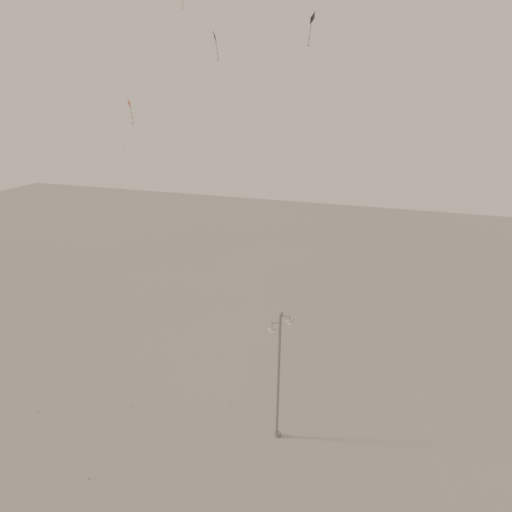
% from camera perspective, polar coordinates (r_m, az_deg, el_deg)
% --- Properties ---
extents(ground, '(160.00, 160.00, 0.00)m').
position_cam_1_polar(ground, '(36.68, -6.74, -20.52)').
color(ground, gray).
rests_on(ground, ground).
extents(street_lamp, '(1.54, 0.89, 8.81)m').
position_cam_1_polar(street_lamp, '(36.81, 2.30, -11.53)').
color(street_lamp, '#979A9F').
rests_on(street_lamp, ground).
extents(kite_0, '(6.35, 12.90, 29.98)m').
position_cam_1_polar(kite_0, '(43.41, -10.53, 17.74)').
color(kite_0, maroon).
rests_on(kite_0, ground).
extents(kite_1, '(4.56, 6.51, 25.51)m').
position_cam_1_polar(kite_1, '(39.57, -6.31, 11.89)').
color(kite_1, black).
rests_on(kite_1, ground).
extents(kite_3, '(4.26, 13.42, 21.17)m').
position_cam_1_polar(kite_3, '(39.87, -13.44, 6.33)').
color(kite_3, maroon).
rests_on(kite_3, ground).
extents(kite_4, '(11.76, 11.15, 26.33)m').
position_cam_1_polar(kite_4, '(33.69, 8.92, 11.98)').
color(kite_4, black).
rests_on(kite_4, ground).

